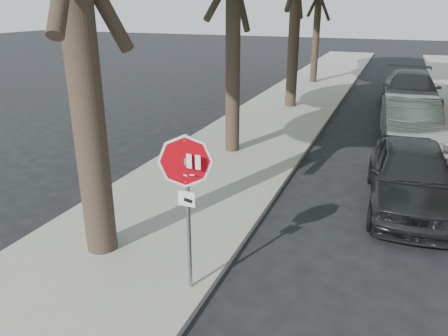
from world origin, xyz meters
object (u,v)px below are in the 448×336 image
object	(u,v)px
car_a	(411,176)
car_b	(410,123)
stop_sign	(187,184)
car_c	(410,91)

from	to	relation	value
car_a	car_b	world-z (taller)	car_b
stop_sign	car_a	size ratio (longest dim) A/B	0.57
stop_sign	car_b	xyz separation A→B (m)	(3.30, 9.86, -1.15)
car_c	car_b	bearing A→B (deg)	-92.20
car_a	car_c	world-z (taller)	car_c
car_b	stop_sign	bearing A→B (deg)	-113.65
stop_sign	car_c	distance (m)	16.05
car_a	car_c	size ratio (longest dim) A/B	0.78
stop_sign	car_b	distance (m)	10.46
stop_sign	car_c	world-z (taller)	stop_sign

